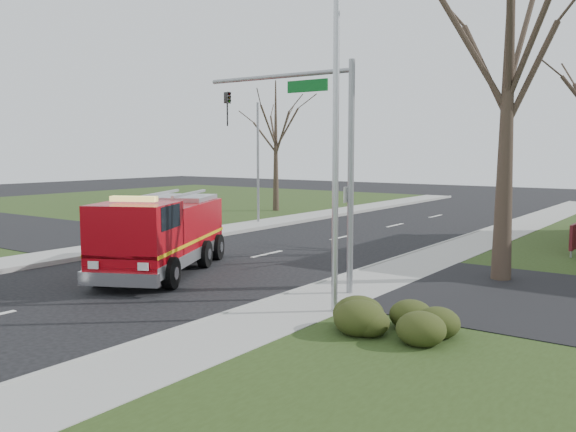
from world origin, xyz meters
The scene contains 11 objects.
ground centered at (0.00, 0.00, 0.00)m, with size 120.00×120.00×0.00m, color black.
sidewalk_right centered at (6.20, 0.00, 0.07)m, with size 2.40×80.00×0.15m, color #9C9C97.
sidewalk_left centered at (-6.20, 0.00, 0.07)m, with size 2.40×80.00×0.15m, color #9C9C97.
health_center_sign centered at (10.50, 12.50, 0.88)m, with size 0.12×2.00×1.40m.
hedge_corner centered at (9.00, -1.00, 0.58)m, with size 2.80×2.00×0.90m, color #273312.
bare_tree_near centered at (9.50, 6.00, 7.41)m, with size 6.00×6.00×12.00m.
bare_tree_left centered at (-10.00, 20.00, 5.56)m, with size 4.50×4.50×9.00m.
traffic_signal_mast centered at (5.21, 1.50, 4.71)m, with size 5.29×0.18×6.80m.
streetlight_pole centered at (7.14, -0.50, 4.55)m, with size 1.48×0.16×8.40m.
utility_pole_far centered at (-6.80, 14.00, 3.50)m, with size 0.14×0.14×7.00m, color gray.
fire_engine centered at (-0.62, 0.80, 1.29)m, with size 5.30×7.42×2.86m.
Camera 1 is at (15.16, -13.64, 4.25)m, focal length 38.00 mm.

